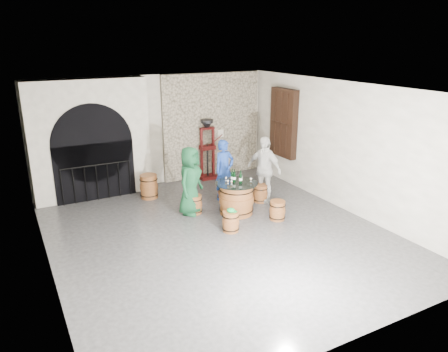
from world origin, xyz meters
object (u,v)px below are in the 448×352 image
person_white (264,169)px  wine_bottle_right (232,177)px  barrel_stool_near_right (277,210)px  wine_bottle_center (241,178)px  barrel_stool_left (194,204)px  corking_press (207,145)px  person_green (190,181)px  barrel_stool_right (260,193)px  barrel_stool_near_left (231,222)px  side_barrel (149,186)px  wine_bottle_left (234,177)px  person_blue (224,170)px  barrel_table (236,198)px  barrel_stool_far (224,191)px

person_white → wine_bottle_right: (-1.13, -0.32, 0.06)m
barrel_stool_near_right → wine_bottle_center: (-0.61, 0.73, 0.70)m
barrel_stool_left → person_white: bearing=-1.5°
corking_press → barrel_stool_near_right: bearing=-86.7°
corking_press → person_green: bearing=-122.9°
barrel_stool_right → person_green: bearing=175.8°
barrel_stool_near_left → person_white: 2.24m
barrel_stool_left → side_barrel: size_ratio=0.72×
person_green → wine_bottle_right: bearing=-61.2°
side_barrel → person_green: bearing=-69.6°
wine_bottle_left → corking_press: corking_press is taller
barrel_stool_right → person_green: size_ratio=0.28×
person_blue → wine_bottle_right: person_blue is taller
barrel_stool_near_left → wine_bottle_left: size_ratio=1.45×
barrel_stool_left → person_green: (-0.08, 0.04, 0.62)m
barrel_stool_left → person_blue: size_ratio=0.29×
barrel_table → barrel_stool_near_right: 1.06m
barrel_table → barrel_stool_left: (-0.92, 0.50, -0.17)m
person_blue → corking_press: (0.38, 1.81, 0.25)m
barrel_stool_far → corking_press: 2.03m
person_blue → side_barrel: bearing=139.9°
wine_bottle_left → side_barrel: (-1.54, 1.99, -0.61)m
person_blue → wine_bottle_center: size_ratio=5.06×
barrel_table → wine_bottle_left: 0.54m
side_barrel → corking_press: (2.15, 0.76, 0.75)m
barrel_stool_right → wine_bottle_center: bearing=-152.5°
barrel_stool_right → corking_press: 2.60m
barrel_stool_near_left → wine_bottle_left: (0.60, 0.92, 0.70)m
barrel_stool_left → wine_bottle_right: wine_bottle_right is taller
barrel_stool_far → barrel_stool_near_right: size_ratio=1.00×
barrel_stool_near_right → wine_bottle_right: size_ratio=1.45×
person_green → person_blue: 1.29m
barrel_stool_left → barrel_stool_right: size_ratio=1.00×
corking_press → barrel_stool_right: bearing=-79.4°
barrel_stool_right → person_green: person_green is taller
person_white → wine_bottle_center: person_white is taller
person_blue → wine_bottle_left: person_blue is taller
barrel_stool_far → person_green: (-1.20, -0.48, 0.62)m
barrel_stool_far → side_barrel: side_barrel is taller
barrel_stool_left → wine_bottle_left: size_ratio=1.45×
barrel_stool_near_left → side_barrel: (-0.94, 2.91, 0.09)m
barrel_stool_far → wine_bottle_left: bearing=-103.6°
corking_press → barrel_stool_far: bearing=-100.1°
person_green → wine_bottle_right: (0.95, -0.41, 0.08)m
person_green → person_white: (2.08, -0.10, 0.02)m
wine_bottle_left → person_white: bearing=18.4°
person_green → wine_bottle_left: bearing=-63.1°
barrel_stool_near_left → corking_press: corking_press is taller
person_green → side_barrel: person_green is taller
barrel_stool_near_right → person_green: bearing=141.5°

